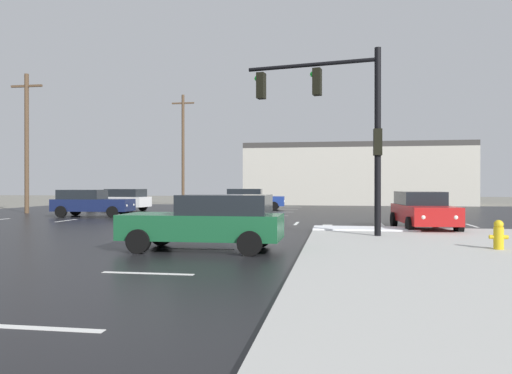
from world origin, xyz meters
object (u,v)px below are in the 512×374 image
fire_hydrant (499,235)px  utility_pole_distant (183,147)px  traffic_signal_mast (341,114)px  sedan_blue (252,199)px  sedan_green (208,221)px  sedan_red (423,210)px  utility_pole_far (27,141)px  sedan_navy (90,202)px  sedan_white (119,200)px

fire_hydrant → utility_pole_distant: size_ratio=0.08×
traffic_signal_mast → sedan_blue: 19.95m
sedan_green → sedan_red: 10.38m
fire_hydrant → utility_pole_distant: utility_pole_distant is taller
utility_pole_far → sedan_blue: bearing=24.8°
utility_pole_far → sedan_red: bearing=-19.8°
sedan_red → utility_pole_far: utility_pole_far is taller
fire_hydrant → sedan_navy: sedan_navy is taller
sedan_blue → sedan_navy: bearing=-136.3°
fire_hydrant → sedan_white: sedan_white is taller
fire_hydrant → sedan_white: 27.12m
fire_hydrant → sedan_green: size_ratio=0.17×
traffic_signal_mast → sedan_white: traffic_signal_mast is taller
utility_pole_far → fire_hydrant: bearing=-32.4°
utility_pole_distant → sedan_navy: bearing=-89.4°
fire_hydrant → traffic_signal_mast: bearing=141.1°
fire_hydrant → sedan_white: (-19.51, 18.83, 0.32)m
sedan_navy → sedan_blue: same height
sedan_white → sedan_blue: 9.50m
fire_hydrant → sedan_white: size_ratio=0.17×
sedan_green → traffic_signal_mast: bearing=-133.4°
sedan_red → traffic_signal_mast: bearing=-47.4°
sedan_navy → sedan_green: bearing=-55.2°
utility_pole_far → utility_pole_distant: (5.62, 15.94, 0.67)m
sedan_navy → utility_pole_far: 7.47m
fire_hydrant → utility_pole_distant: 36.97m
fire_hydrant → sedan_green: 7.93m
utility_pole_distant → sedan_white: bearing=-93.1°
sedan_green → utility_pole_distant: size_ratio=0.43×
fire_hydrant → sedan_red: (-0.82, 6.96, 0.32)m
sedan_navy → sedan_white: 5.92m
fire_hydrant → sedan_blue: size_ratio=0.17×
sedan_green → utility_pole_far: bearing=-44.3°
traffic_signal_mast → sedan_green: size_ratio=1.42×
sedan_red → utility_pole_far: bearing=-114.5°
fire_hydrant → sedan_navy: size_ratio=0.17×
sedan_green → sedan_navy: size_ratio=0.98×
sedan_green → utility_pole_far: size_ratio=0.49×
sedan_red → sedan_white: size_ratio=0.99×
sedan_red → sedan_blue: 17.84m
sedan_green → sedan_blue: bearing=-83.4°
sedan_white → utility_pole_far: bearing=40.3°
utility_pole_far → sedan_navy: bearing=-23.4°
sedan_green → utility_pole_distant: utility_pole_distant is taller
sedan_navy → utility_pole_distant: (-0.19, 18.45, 4.63)m
sedan_green → sedan_blue: (-2.63, 22.55, 0.00)m
traffic_signal_mast → utility_pole_far: 23.65m
sedan_green → sedan_blue: same height
sedan_navy → utility_pole_distant: size_ratio=0.44×
sedan_red → utility_pole_distant: bearing=-148.3°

